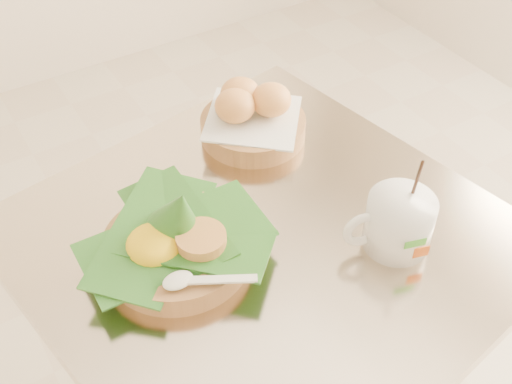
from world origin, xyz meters
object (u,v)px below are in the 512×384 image
bread_basket (251,117)px  coffee_mug (397,222)px  cafe_table (264,319)px  rice_basket (176,241)px

bread_basket → coffee_mug: (0.04, -0.35, 0.01)m
coffee_mug → bread_basket: bearing=97.3°
bread_basket → cafe_table: bearing=-116.6°
rice_basket → bread_basket: 0.32m
bread_basket → rice_basket: bearing=-141.6°
bread_basket → coffee_mug: bearing=-82.7°
rice_basket → cafe_table: bearing=-13.2°
cafe_table → bread_basket: bread_basket is taller
rice_basket → coffee_mug: coffee_mug is taller
rice_basket → bread_basket: bearing=38.4°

